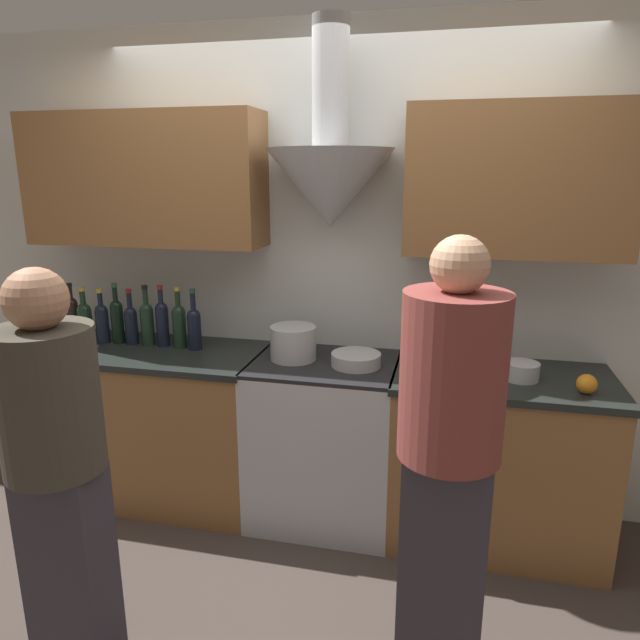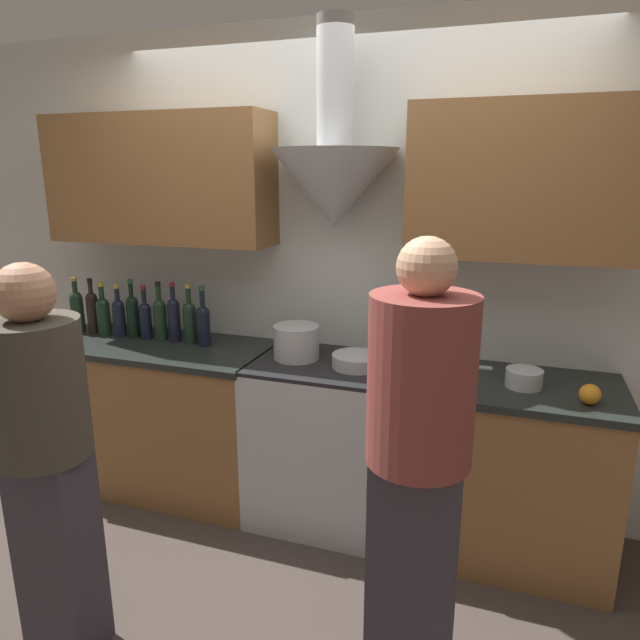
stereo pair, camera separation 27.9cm
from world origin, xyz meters
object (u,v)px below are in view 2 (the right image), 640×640
object	(u,v)px
wine_bottle_9	(203,323)
person_foreground_right	(417,468)
wine_bottle_2	(103,314)
person_foreground_left	(45,450)
wine_bottle_7	(174,317)
orange_fruit	(590,394)
wine_bottle_5	(145,318)
stove_range	(326,440)
mixing_bowl	(357,361)
wine_bottle_0	(77,309)
wine_bottle_6	(160,317)
wine_bottle_4	(133,314)
stock_pot	(296,342)
wine_bottle_8	(190,320)
wine_bottle_3	(119,316)
saucepan	(524,378)
wine_bottle_1	(93,310)

from	to	relation	value
wine_bottle_9	person_foreground_right	distance (m)	1.73
wine_bottle_2	person_foreground_left	distance (m)	1.45
wine_bottle_7	orange_fruit	distance (m)	2.19
wine_bottle_5	wine_bottle_9	size ratio (longest dim) A/B	0.94
stove_range	person_foreground_left	distance (m)	1.43
wine_bottle_5	mixing_bowl	world-z (taller)	wine_bottle_5
wine_bottle_2	wine_bottle_5	distance (m)	0.29
wine_bottle_7	wine_bottle_2	bearing A→B (deg)	-177.55
wine_bottle_0	wine_bottle_6	bearing A→B (deg)	1.53
wine_bottle_4	stock_pot	distance (m)	1.06
wine_bottle_4	orange_fruit	xyz separation A→B (m)	(2.46, -0.23, -0.10)
wine_bottle_0	wine_bottle_8	bearing A→B (deg)	1.24
wine_bottle_6	orange_fruit	bearing A→B (deg)	-5.74
mixing_bowl	wine_bottle_2	bearing A→B (deg)	177.29
wine_bottle_3	person_foreground_right	bearing A→B (deg)	-27.97
wine_bottle_0	wine_bottle_4	bearing A→B (deg)	2.26
stove_range	wine_bottle_0	bearing A→B (deg)	178.13
wine_bottle_2	saucepan	distance (m)	2.39
wine_bottle_1	person_foreground_left	bearing A→B (deg)	-56.72
mixing_bowl	stove_range	bearing A→B (deg)	171.97
wine_bottle_6	person_foreground_right	bearing A→B (deg)	-32.16
wine_bottle_1	wine_bottle_2	size ratio (longest dim) A/B	1.05
wine_bottle_5	wine_bottle_6	distance (m)	0.10
wine_bottle_1	wine_bottle_5	distance (m)	0.38
person_foreground_right	orange_fruit	bearing A→B (deg)	54.47
wine_bottle_9	stock_pot	xyz separation A→B (m)	(0.58, -0.04, -0.04)
mixing_bowl	saucepan	distance (m)	0.80
wine_bottle_9	saucepan	size ratio (longest dim) A/B	2.06
wine_bottle_3	wine_bottle_4	world-z (taller)	wine_bottle_4
stock_pot	mixing_bowl	bearing A→B (deg)	-5.53
wine_bottle_9	person_foreground_right	world-z (taller)	person_foreground_right
wine_bottle_0	wine_bottle_9	world-z (taller)	wine_bottle_9
wine_bottle_6	saucepan	size ratio (longest dim) A/B	2.09
wine_bottle_0	stock_pot	world-z (taller)	wine_bottle_0
wine_bottle_4	wine_bottle_8	xyz separation A→B (m)	(0.38, 0.00, -0.00)
wine_bottle_7	wine_bottle_6	bearing A→B (deg)	-177.74
wine_bottle_5	stock_pot	world-z (taller)	wine_bottle_5
wine_bottle_4	wine_bottle_6	bearing A→B (deg)	0.01
wine_bottle_0	saucepan	xyz separation A→B (m)	(2.59, -0.09, -0.10)
wine_bottle_3	wine_bottle_9	xyz separation A→B (m)	(0.57, 0.00, 0.00)
stove_range	wine_bottle_3	world-z (taller)	wine_bottle_3
wine_bottle_1	person_foreground_left	distance (m)	1.51
stove_range	wine_bottle_2	xyz separation A→B (m)	(-1.43, 0.05, 0.57)
wine_bottle_5	person_foreground_left	world-z (taller)	person_foreground_left
wine_bottle_0	saucepan	bearing A→B (deg)	-1.99
mixing_bowl	person_foreground_left	xyz separation A→B (m)	(-0.86, -1.16, -0.07)
wine_bottle_0	wine_bottle_4	xyz separation A→B (m)	(0.39, 0.02, -0.00)
person_foreground_right	person_foreground_left	bearing A→B (deg)	-171.43
wine_bottle_5	person_foreground_right	xyz separation A→B (m)	(1.78, -1.05, -0.09)
stove_range	wine_bottle_5	distance (m)	1.27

